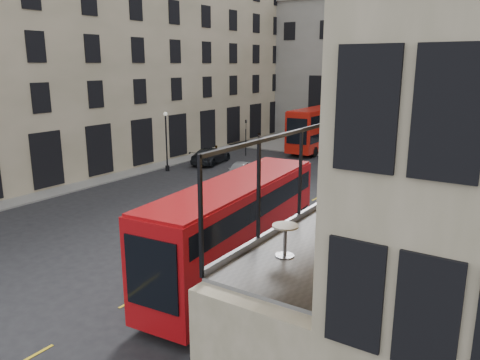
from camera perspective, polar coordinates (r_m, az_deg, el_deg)
The scene contains 30 objects.
ground at distance 19.45m, azimuth -7.03°, elevation -15.05°, with size 140.00×140.00×0.00m, color black.
host_frontage at distance 15.42m, azimuth 12.06°, elevation -14.00°, with size 3.00×11.00×4.50m, color #C9B696.
cafe_floor at distance 14.49m, azimuth 12.52°, elevation -5.93°, with size 3.00×10.00×0.10m, color slate.
building_left at distance 50.39m, azimuth -16.50°, elevation 15.66°, with size 14.60×50.60×22.00m.
gateway at distance 62.93m, azimuth 19.02°, elevation 13.20°, with size 35.00×10.60×18.00m.
pavement_far at distance 54.46m, azimuth 14.52°, elevation 3.63°, with size 40.00×12.00×0.12m, color slate.
pavement_left at distance 42.50m, azimuth -19.30°, elevation 0.46°, with size 8.00×48.00×0.12m, color slate.
traffic_light_near at distance 28.53m, azimuth 7.00°, elevation -0.30°, with size 0.16×0.20×3.80m.
traffic_light_far at distance 49.01m, azimuth 0.72°, elevation 5.77°, with size 0.16×0.20×3.80m.
street_lamp_a at distance 42.37m, azimuth -8.94°, elevation 4.26°, with size 0.36×0.36×5.33m.
street_lamp_b at distance 50.37m, azimuth 13.17°, elevation 5.59°, with size 0.36×0.36×5.33m.
bus_near at distance 20.35m, azimuth -0.54°, elevation -5.70°, with size 3.57×11.57×4.55m.
bus_far at distance 53.10m, azimuth 9.70°, elevation 6.48°, with size 3.03×12.00×4.76m.
car_a at distance 39.57m, azimuth -0.10°, elevation 1.23°, with size 1.61×4.00×1.36m, color gray.
car_b at distance 45.58m, azimuth 17.12°, elevation 2.34°, with size 1.51×4.33×1.43m, color maroon.
car_c at distance 45.45m, azimuth -3.59°, elevation 2.99°, with size 2.18×5.37×1.56m, color black.
bicycle at distance 30.29m, azimuth 5.86°, elevation -3.31°, with size 0.60×1.72×0.90m, color gray.
cyclist at distance 29.46m, azimuth 7.74°, elevation -2.95°, with size 0.66×0.43×1.80m, color #BCF91A.
pedestrian_a at distance 54.49m, azimuth 2.36°, elevation 4.87°, with size 0.79×0.62×1.63m, color gray.
pedestrian_b at distance 51.14m, azimuth 10.52°, elevation 4.08°, with size 1.09×0.63×1.69m, color gray.
pedestrian_c at distance 51.03m, azimuth 19.22°, elevation 3.49°, with size 0.96×0.40×1.64m, color gray.
pedestrian_d at distance 52.94m, azimuth 20.98°, elevation 3.81°, with size 0.90×0.59×1.85m, color gray.
pedestrian_e at distance 46.86m, azimuth -2.95°, elevation 3.31°, with size 0.56×0.37×1.53m, color gray.
cafe_table_near at distance 12.01m, azimuth 5.53°, elevation -6.78°, with size 0.67×0.67×0.84m.
cafe_table_mid at distance 15.18m, azimuth 10.75°, elevation -2.71°, with size 0.62×0.62×0.77m.
cafe_table_far at distance 17.33m, azimuth 14.25°, elevation -0.68°, with size 0.66×0.66×0.83m.
cafe_chair_a at distance 10.74m, azimuth 11.10°, elevation -11.34°, with size 0.44×0.44×0.84m.
cafe_chair_b at distance 13.30m, azimuth 13.50°, elevation -6.49°, with size 0.46×0.46×0.79m.
cafe_chair_c at distance 14.13m, azimuth 14.47°, elevation -5.29°, with size 0.44×0.44×0.82m.
cafe_chair_d at distance 17.07m, azimuth 19.78°, elevation -2.38°, with size 0.40×0.40×0.79m.
Camera 1 is at (11.22, -12.82, 9.40)m, focal length 35.00 mm.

